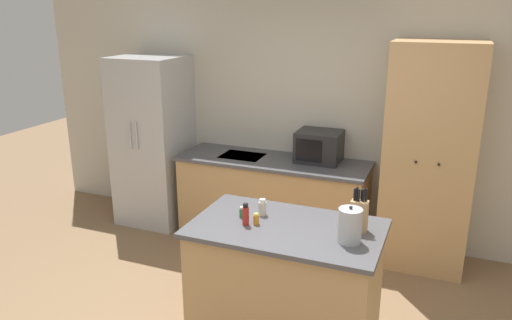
{
  "coord_description": "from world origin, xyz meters",
  "views": [
    {
      "loc": [
        1.06,
        -2.66,
        2.41
      ],
      "look_at": [
        -0.58,
        1.4,
        1.05
      ],
      "focal_mm": 35.0,
      "sensor_mm": 36.0,
      "label": 1
    }
  ],
  "objects_px": {
    "spice_bottle_tall_dark": "(262,208)",
    "spice_bottle_short_red": "(256,219)",
    "knife_block": "(359,215)",
    "kettle": "(350,226)",
    "spice_bottle_amber_oil": "(246,215)",
    "spice_bottle_green_herb": "(242,212)",
    "pantry_cabinet": "(429,158)",
    "fire_extinguisher": "(116,193)",
    "refrigerator": "(153,141)",
    "microwave": "(319,146)"
  },
  "relations": [
    {
      "from": "refrigerator",
      "to": "microwave",
      "type": "xyz_separation_m",
      "value": [
        1.89,
        0.14,
        0.1
      ]
    },
    {
      "from": "microwave",
      "to": "pantry_cabinet",
      "type": "bearing_deg",
      "value": -4.48
    },
    {
      "from": "microwave",
      "to": "spice_bottle_tall_dark",
      "type": "distance_m",
      "value": 1.54
    },
    {
      "from": "spice_bottle_short_red",
      "to": "spice_bottle_green_herb",
      "type": "height_order",
      "value": "spice_bottle_short_red"
    },
    {
      "from": "knife_block",
      "to": "microwave",
      "type": "bearing_deg",
      "value": 114.46
    },
    {
      "from": "spice_bottle_short_red",
      "to": "spice_bottle_amber_oil",
      "type": "height_order",
      "value": "spice_bottle_amber_oil"
    },
    {
      "from": "knife_block",
      "to": "kettle",
      "type": "xyz_separation_m",
      "value": [
        -0.02,
        -0.19,
        -0.0
      ]
    },
    {
      "from": "fire_extinguisher",
      "to": "spice_bottle_amber_oil",
      "type": "bearing_deg",
      "value": -33.97
    },
    {
      "from": "refrigerator",
      "to": "fire_extinguisher",
      "type": "distance_m",
      "value": 0.96
    },
    {
      "from": "refrigerator",
      "to": "microwave",
      "type": "height_order",
      "value": "refrigerator"
    },
    {
      "from": "spice_bottle_tall_dark",
      "to": "kettle",
      "type": "xyz_separation_m",
      "value": [
        0.7,
        -0.2,
        0.06
      ]
    },
    {
      "from": "spice_bottle_amber_oil",
      "to": "fire_extinguisher",
      "type": "height_order",
      "value": "spice_bottle_amber_oil"
    },
    {
      "from": "spice_bottle_amber_oil",
      "to": "spice_bottle_green_herb",
      "type": "relative_size",
      "value": 2.0
    },
    {
      "from": "pantry_cabinet",
      "to": "spice_bottle_amber_oil",
      "type": "bearing_deg",
      "value": -124.38
    },
    {
      "from": "knife_block",
      "to": "fire_extinguisher",
      "type": "xyz_separation_m",
      "value": [
        -3.2,
        1.44,
        -0.82
      ]
    },
    {
      "from": "pantry_cabinet",
      "to": "knife_block",
      "type": "bearing_deg",
      "value": -104.07
    },
    {
      "from": "refrigerator",
      "to": "pantry_cabinet",
      "type": "relative_size",
      "value": 0.89
    },
    {
      "from": "pantry_cabinet",
      "to": "spice_bottle_green_herb",
      "type": "bearing_deg",
      "value": -128.12
    },
    {
      "from": "microwave",
      "to": "knife_block",
      "type": "relative_size",
      "value": 1.37
    },
    {
      "from": "knife_block",
      "to": "spice_bottle_amber_oil",
      "type": "distance_m",
      "value": 0.79
    },
    {
      "from": "spice_bottle_short_red",
      "to": "fire_extinguisher",
      "type": "xyz_separation_m",
      "value": [
        -2.5,
        1.6,
        -0.74
      ]
    },
    {
      "from": "spice_bottle_amber_oil",
      "to": "spice_bottle_green_herb",
      "type": "height_order",
      "value": "spice_bottle_amber_oil"
    },
    {
      "from": "spice_bottle_tall_dark",
      "to": "spice_bottle_short_red",
      "type": "xyz_separation_m",
      "value": [
        0.02,
        -0.17,
        -0.02
      ]
    },
    {
      "from": "refrigerator",
      "to": "kettle",
      "type": "distance_m",
      "value": 3.02
    },
    {
      "from": "microwave",
      "to": "kettle",
      "type": "distance_m",
      "value": 1.86
    },
    {
      "from": "fire_extinguisher",
      "to": "microwave",
      "type": "bearing_deg",
      "value": 2.3
    },
    {
      "from": "refrigerator",
      "to": "spice_bottle_tall_dark",
      "type": "height_order",
      "value": "refrigerator"
    },
    {
      "from": "pantry_cabinet",
      "to": "spice_bottle_green_herb",
      "type": "relative_size",
      "value": 25.8
    },
    {
      "from": "spice_bottle_green_herb",
      "to": "kettle",
      "type": "relative_size",
      "value": 0.32
    },
    {
      "from": "pantry_cabinet",
      "to": "spice_bottle_short_red",
      "type": "bearing_deg",
      "value": -123.35
    },
    {
      "from": "pantry_cabinet",
      "to": "spice_bottle_short_red",
      "type": "distance_m",
      "value": 1.94
    },
    {
      "from": "pantry_cabinet",
      "to": "fire_extinguisher",
      "type": "distance_m",
      "value": 3.67
    },
    {
      "from": "knife_block",
      "to": "kettle",
      "type": "distance_m",
      "value": 0.19
    },
    {
      "from": "spice_bottle_tall_dark",
      "to": "kettle",
      "type": "distance_m",
      "value": 0.73
    },
    {
      "from": "pantry_cabinet",
      "to": "spice_bottle_amber_oil",
      "type": "relative_size",
      "value": 12.89
    },
    {
      "from": "knife_block",
      "to": "spice_bottle_tall_dark",
      "type": "bearing_deg",
      "value": 179.31
    },
    {
      "from": "knife_block",
      "to": "kettle",
      "type": "bearing_deg",
      "value": -97.34
    },
    {
      "from": "spice_bottle_tall_dark",
      "to": "spice_bottle_amber_oil",
      "type": "height_order",
      "value": "spice_bottle_amber_oil"
    },
    {
      "from": "spice_bottle_green_herb",
      "to": "spice_bottle_short_red",
      "type": "bearing_deg",
      "value": -27.43
    },
    {
      "from": "kettle",
      "to": "microwave",
      "type": "bearing_deg",
      "value": 111.35
    },
    {
      "from": "spice_bottle_tall_dark",
      "to": "spice_bottle_green_herb",
      "type": "distance_m",
      "value": 0.16
    },
    {
      "from": "spice_bottle_green_herb",
      "to": "fire_extinguisher",
      "type": "relative_size",
      "value": 0.18
    },
    {
      "from": "spice_bottle_amber_oil",
      "to": "kettle",
      "type": "bearing_deg",
      "value": 0.66
    },
    {
      "from": "pantry_cabinet",
      "to": "spice_bottle_amber_oil",
      "type": "height_order",
      "value": "pantry_cabinet"
    },
    {
      "from": "spice_bottle_tall_dark",
      "to": "kettle",
      "type": "bearing_deg",
      "value": -15.93
    },
    {
      "from": "microwave",
      "to": "knife_block",
      "type": "height_order",
      "value": "knife_block"
    },
    {
      "from": "microwave",
      "to": "spice_bottle_tall_dark",
      "type": "relative_size",
      "value": 3.45
    },
    {
      "from": "refrigerator",
      "to": "fire_extinguisher",
      "type": "xyz_separation_m",
      "value": [
        -0.61,
        0.04,
        -0.74
      ]
    },
    {
      "from": "knife_block",
      "to": "spice_bottle_tall_dark",
      "type": "distance_m",
      "value": 0.72
    },
    {
      "from": "spice_bottle_amber_oil",
      "to": "spice_bottle_tall_dark",
      "type": "bearing_deg",
      "value": 76.88
    }
  ]
}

